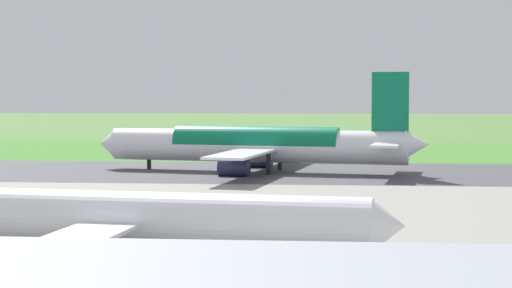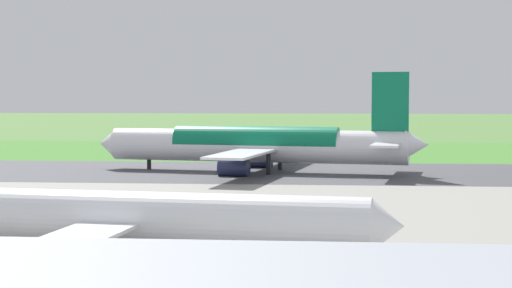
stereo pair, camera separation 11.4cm
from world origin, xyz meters
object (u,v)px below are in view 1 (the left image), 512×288
Objects in this scene: airliner_main at (258,145)px; traffic_cone_orange at (246,151)px; airliner_parked_mid at (126,216)px; no_stopping_sign at (268,146)px.

airliner_main reaches higher than traffic_cone_orange.
airliner_main is at bearing -93.47° from airliner_parked_mid.
airliner_main is 42.62m from no_stopping_sign.
airliner_main reaches higher than airliner_parked_mid.
airliner_main is at bearing 98.04° from traffic_cone_orange.
traffic_cone_orange is at bearing -81.96° from airliner_main.
airliner_main is 98.13× the size of traffic_cone_orange.
no_stopping_sign is at bearing -88.09° from airliner_main.
traffic_cone_orange is (4.91, -2.32, -1.29)m from no_stopping_sign.
airliner_parked_mid is at bearing 86.53° from airliner_main.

